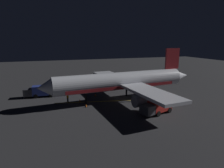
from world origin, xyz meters
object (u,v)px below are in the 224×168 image
at_px(airliner, 124,82).
at_px(ground_crew_worker, 68,98).
at_px(baggage_truck, 41,91).
at_px(traffic_cone_near_left, 80,101).
at_px(traffic_cone_near_right, 86,106).
at_px(traffic_cone_under_wing, 95,95).
at_px(catering_truck, 157,107).

relative_size(airliner, ground_crew_worker, 19.47).
distance_m(baggage_truck, traffic_cone_near_left, 9.84).
distance_m(airliner, traffic_cone_near_right, 9.37).
relative_size(ground_crew_worker, traffic_cone_under_wing, 3.16).
bearing_deg(baggage_truck, airliner, -115.37).
distance_m(traffic_cone_near_right, traffic_cone_under_wing, 7.34).
xyz_separation_m(baggage_truck, traffic_cone_near_right, (-9.95, -7.97, -1.02)).
bearing_deg(traffic_cone_under_wing, baggage_truck, 73.11).
xyz_separation_m(airliner, traffic_cone_near_right, (-2.19, 8.39, -3.55)).
xyz_separation_m(catering_truck, ground_crew_worker, (11.17, 13.44, -0.30)).
relative_size(catering_truck, ground_crew_worker, 3.57).
bearing_deg(catering_truck, traffic_cone_under_wing, 27.52).
bearing_deg(ground_crew_worker, traffic_cone_near_left, -99.07).
bearing_deg(airliner, ground_crew_worker, 81.11).
bearing_deg(baggage_truck, catering_truck, -132.82).
xyz_separation_m(baggage_truck, ground_crew_worker, (-6.00, -5.09, -0.38)).
xyz_separation_m(airliner, traffic_cone_under_wing, (4.30, 4.97, -3.55)).
distance_m(ground_crew_worker, traffic_cone_near_right, 4.93).
distance_m(catering_truck, traffic_cone_near_right, 12.83).
height_order(baggage_truck, ground_crew_worker, baggage_truck).
bearing_deg(traffic_cone_near_right, airliner, -75.35).
bearing_deg(traffic_cone_near_right, traffic_cone_near_left, 8.53).
distance_m(ground_crew_worker, traffic_cone_under_wing, 6.82).
distance_m(airliner, baggage_truck, 18.28).
height_order(airliner, baggage_truck, airliner).
height_order(baggage_truck, catering_truck, baggage_truck).
relative_size(airliner, traffic_cone_near_left, 61.60).
xyz_separation_m(airliner, catering_truck, (-9.41, -2.17, -2.62)).
bearing_deg(traffic_cone_under_wing, airliner, -130.86).
relative_size(traffic_cone_near_left, traffic_cone_near_right, 1.00).
height_order(ground_crew_worker, traffic_cone_near_left, ground_crew_worker).
bearing_deg(traffic_cone_under_wing, traffic_cone_near_left, 126.41).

